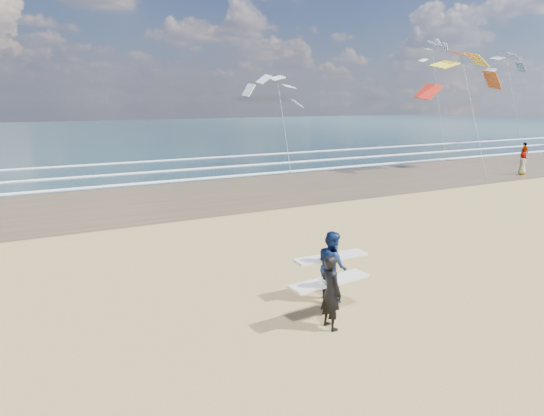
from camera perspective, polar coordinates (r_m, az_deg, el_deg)
wet_sand_strip at (r=37.83m, az=15.93°, el=3.97°), size 220.00×12.00×0.01m
ocean at (r=85.09m, az=-10.42°, el=8.86°), size 220.00×100.00×0.02m
foam_breakers at (r=45.54m, az=7.07°, el=5.82°), size 220.00×11.70×0.05m
surfer_near at (r=11.90m, az=6.92°, el=-9.64°), size 2.23×1.04×1.85m
surfer_far at (r=13.54m, az=7.07°, el=-6.68°), size 2.21×1.18×1.94m
beachgoer_0 at (r=39.97m, az=27.40°, el=4.67°), size 0.97×0.90×1.66m
beachgoer_1 at (r=47.33m, az=27.55°, el=5.78°), size 1.09×0.55×1.80m
kite_0 at (r=38.75m, az=22.02°, el=13.24°), size 8.04×4.98×10.19m
kite_1 at (r=38.74m, az=1.20°, el=11.22°), size 5.39×4.69×8.15m
kite_2 at (r=58.87m, az=26.39°, el=12.45°), size 6.18×4.78×11.48m
kite_5 at (r=58.57m, az=18.86°, el=13.01°), size 4.42×4.59×12.51m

